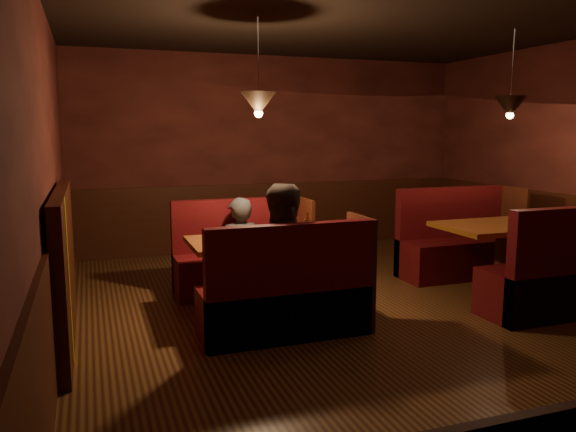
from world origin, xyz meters
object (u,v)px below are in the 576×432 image
object	(u,v)px
second_bench_near	(562,281)
second_bench_far	(458,248)
second_table	(502,242)
main_bench_near	(289,301)
main_bench_far	(242,262)
main_table	(261,255)
diner_b	(288,239)
diner_a	(239,230)

from	to	relation	value
second_bench_near	second_bench_far	bearing A→B (deg)	90.00
second_table	second_bench_near	size ratio (longest dim) A/B	0.90
second_bench_far	second_bench_near	world-z (taller)	same
main_bench_near	main_bench_far	bearing A→B (deg)	90.00
main_table	second_bench_near	size ratio (longest dim) A/B	0.90
main_bench_near	diner_b	xyz separation A→B (m)	(0.06, 0.18, 0.51)
main_bench_far	second_table	size ratio (longest dim) A/B	1.09
main_bench_near	diner_b	world-z (taller)	diner_b
main_bench_far	main_bench_near	size ratio (longest dim) A/B	1.00
main_bench_far	second_bench_near	bearing A→B (deg)	-35.07
main_bench_near	second_table	bearing A→B (deg)	10.25
second_bench_far	diner_a	xyz separation A→B (m)	(-2.77, 0.17, 0.36)
second_bench_far	second_table	bearing A→B (deg)	-92.20
main_bench_near	second_table	xyz separation A→B (m)	(2.68, 0.49, 0.25)
main_bench_near	second_bench_near	xyz separation A→B (m)	(2.71, -0.34, 0.02)
main_table	second_bench_far	bearing A→B (deg)	11.03
second_table	second_bench_far	size ratio (longest dim) A/B	0.90
diner_b	diner_a	bearing A→B (deg)	102.07
second_bench_far	diner_a	world-z (taller)	diner_a
second_table	diner_b	bearing A→B (deg)	-173.39
diner_b	second_bench_far	bearing A→B (deg)	29.90
diner_a	diner_b	xyz separation A→B (m)	(0.12, -1.30, 0.13)
second_bench_far	diner_a	bearing A→B (deg)	176.53
second_table	diner_a	distance (m)	2.92
main_table	main_bench_near	xyz separation A→B (m)	(0.02, -0.78, -0.24)
second_bench_near	main_table	bearing A→B (deg)	157.58
diner_b	main_table	bearing A→B (deg)	103.96
main_bench_far	second_bench_far	distance (m)	2.73
main_bench_far	second_bench_near	size ratio (longest dim) A/B	0.99
main_table	main_bench_near	size ratio (longest dim) A/B	0.91
main_bench_near	diner_b	size ratio (longest dim) A/B	0.90
main_table	second_table	bearing A→B (deg)	-6.29
diner_a	second_bench_near	bearing A→B (deg)	139.60
main_bench_far	main_bench_near	world-z (taller)	same
second_bench_near	diner_b	bearing A→B (deg)	168.81
second_bench_far	second_bench_near	distance (m)	1.66
main_bench_near	second_table	distance (m)	2.74
second_table	diner_a	xyz separation A→B (m)	(-2.74, 1.00, 0.13)
second_bench_near	diner_b	world-z (taller)	diner_b
diner_b	main_bench_far	bearing A→B (deg)	99.27
second_bench_near	diner_a	size ratio (longest dim) A/B	1.08
main_bench_far	main_bench_near	xyz separation A→B (m)	(0.00, -1.56, 0.00)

